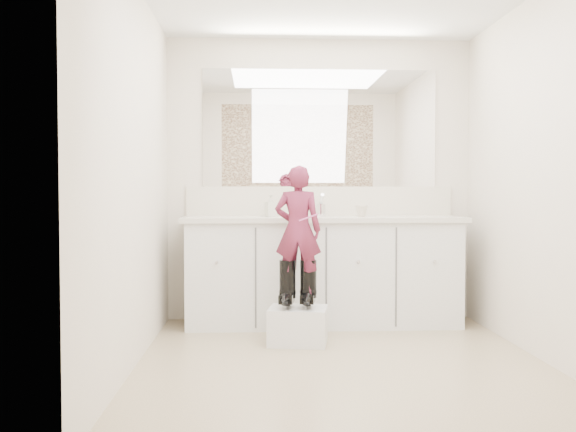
{
  "coord_description": "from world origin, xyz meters",
  "views": [
    {
      "loc": [
        -0.54,
        -4.0,
        1.08
      ],
      "look_at": [
        -0.32,
        0.51,
        0.92
      ],
      "focal_mm": 40.0,
      "sensor_mm": 36.0,
      "label": 1
    }
  ],
  "objects": [
    {
      "name": "boot_right",
      "position": [
        -0.17,
        0.58,
        0.43
      ],
      "size": [
        0.16,
        0.24,
        0.34
      ],
      "primitive_type": null,
      "rotation": [
        0.0,
        0.0,
        -0.17
      ],
      "color": "black",
      "rests_on": "step_stool"
    },
    {
      "name": "toddler",
      "position": [
        -0.25,
        0.58,
        0.82
      ],
      "size": [
        0.37,
        0.27,
        0.92
      ],
      "primitive_type": "imported",
      "rotation": [
        0.0,
        0.0,
        2.98
      ],
      "color": "#A7335B",
      "rests_on": "step_stool"
    },
    {
      "name": "wall_back",
      "position": [
        0.0,
        1.5,
        1.2
      ],
      "size": [
        2.6,
        0.0,
        2.6
      ],
      "primitive_type": "plane",
      "rotation": [
        1.57,
        0.0,
        0.0
      ],
      "color": "beige",
      "rests_on": "floor"
    },
    {
      "name": "floor",
      "position": [
        0.0,
        0.0,
        0.0
      ],
      "size": [
        3.0,
        3.0,
        0.0
      ],
      "primitive_type": "plane",
      "color": "#837356",
      "rests_on": "ground"
    },
    {
      "name": "faucet",
      "position": [
        0.0,
        1.38,
        0.94
      ],
      "size": [
        0.08,
        0.08,
        0.1
      ],
      "primitive_type": "cylinder",
      "color": "silver",
      "rests_on": "countertop"
    },
    {
      "name": "step_stool",
      "position": [
        -0.25,
        0.56,
        0.13
      ],
      "size": [
        0.46,
        0.4,
        0.26
      ],
      "primitive_type": "cube",
      "rotation": [
        0.0,
        0.0,
        -0.17
      ],
      "color": "silver",
      "rests_on": "floor"
    },
    {
      "name": "mirror",
      "position": [
        0.0,
        1.49,
        1.64
      ],
      "size": [
        2.0,
        0.02,
        1.0
      ],
      "primitive_type": "cube",
      "color": "white",
      "rests_on": "wall_back"
    },
    {
      "name": "toothbrush",
      "position": [
        -0.18,
        0.5,
        0.91
      ],
      "size": [
        0.14,
        0.03,
        0.06
      ],
      "primitive_type": "cylinder",
      "rotation": [
        0.0,
        1.22,
        -0.17
      ],
      "color": "#D25199",
      "rests_on": "toddler"
    },
    {
      "name": "boot_left",
      "position": [
        -0.32,
        0.58,
        0.43
      ],
      "size": [
        0.16,
        0.24,
        0.34
      ],
      "primitive_type": null,
      "rotation": [
        0.0,
        0.0,
        -0.17
      ],
      "color": "black",
      "rests_on": "step_stool"
    },
    {
      "name": "wall_left",
      "position": [
        -1.3,
        0.0,
        1.2
      ],
      "size": [
        0.0,
        3.0,
        3.0
      ],
      "primitive_type": "plane",
      "rotation": [
        1.57,
        0.0,
        1.57
      ],
      "color": "beige",
      "rests_on": "floor"
    },
    {
      "name": "dot_panel",
      "position": [
        0.0,
        -1.49,
        1.65
      ],
      "size": [
        2.0,
        0.01,
        1.2
      ],
      "primitive_type": "cube",
      "color": "#472819",
      "rests_on": "wall_front"
    },
    {
      "name": "backsplash",
      "position": [
        0.0,
        1.49,
        1.02
      ],
      "size": [
        2.28,
        0.03,
        0.25
      ],
      "primitive_type": "cube",
      "color": "beige",
      "rests_on": "countertop"
    },
    {
      "name": "cup",
      "position": [
        0.32,
        1.23,
        0.94
      ],
      "size": [
        0.12,
        0.12,
        0.1
      ],
      "primitive_type": "imported",
      "rotation": [
        0.0,
        0.0,
        0.14
      ],
      "color": "beige",
      "rests_on": "countertop"
    },
    {
      "name": "countertop",
      "position": [
        0.0,
        1.21,
        0.87
      ],
      "size": [
        2.28,
        0.58,
        0.04
      ],
      "primitive_type": "cube",
      "color": "beige",
      "rests_on": "vanity_cabinet"
    },
    {
      "name": "wall_right",
      "position": [
        1.3,
        0.0,
        1.2
      ],
      "size": [
        0.0,
        3.0,
        3.0
      ],
      "primitive_type": "plane",
      "rotation": [
        1.57,
        0.0,
        -1.57
      ],
      "color": "beige",
      "rests_on": "floor"
    },
    {
      "name": "soap_bottle",
      "position": [
        -0.43,
        1.3,
        0.98
      ],
      "size": [
        0.1,
        0.11,
        0.18
      ],
      "primitive_type": "imported",
      "rotation": [
        0.0,
        0.0,
        0.38
      ],
      "color": "beige",
      "rests_on": "countertop"
    },
    {
      "name": "wall_front",
      "position": [
        0.0,
        -1.5,
        1.2
      ],
      "size": [
        2.6,
        0.0,
        2.6
      ],
      "primitive_type": "plane",
      "rotation": [
        -1.57,
        0.0,
        0.0
      ],
      "color": "beige",
      "rests_on": "floor"
    },
    {
      "name": "vanity_cabinet",
      "position": [
        0.0,
        1.23,
        0.42
      ],
      "size": [
        2.2,
        0.55,
        0.85
      ],
      "primitive_type": "cube",
      "color": "silver",
      "rests_on": "floor"
    }
  ]
}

